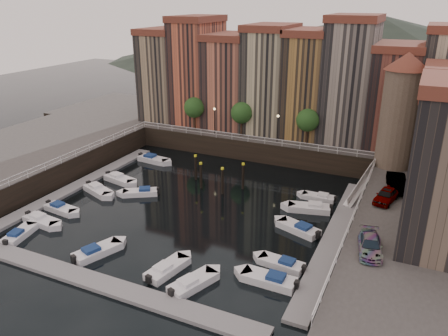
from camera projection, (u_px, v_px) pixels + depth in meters
The scene contains 32 objects.
ground at pixel (196, 204), 51.00m from camera, with size 200.00×200.00×0.00m, color black.
quay_far at pixel (270, 134), 72.43m from camera, with size 80.00×20.00×3.00m, color black.
quay_left at pixel (9, 162), 59.74m from camera, with size 20.00×36.00×3.00m, color black.
dock_left at pixel (82, 183), 56.44m from camera, with size 2.00×28.00×0.35m, color gray.
dock_right at pixel (334, 237), 43.74m from camera, with size 2.00×28.00×0.35m, color gray.
dock_near at pixel (100, 283), 36.56m from camera, with size 30.00×2.00×0.35m, color gray.
mountains at pixel (362, 47), 140.44m from camera, with size 145.00×100.00×18.00m.
far_terrace at pixel (288, 80), 65.59m from camera, with size 48.70×10.30×17.50m.
corner_tower at pixel (401, 109), 51.71m from camera, with size 5.20×5.20×13.80m.
promenade_trees at pixel (246, 113), 64.52m from camera, with size 21.20×3.20×5.20m.
street_lamps at pixel (245, 120), 63.79m from camera, with size 10.36×0.36×4.18m.
railings at pixel (214, 161), 53.75m from camera, with size 36.08×34.04×0.52m.
gangway at pixel (362, 183), 52.05m from camera, with size 2.78×8.32×3.73m.
mooring_pilings at pixel (215, 175), 54.94m from camera, with size 7.17×3.01×3.78m.
boat_left_0 at pixel (41, 220), 46.51m from camera, with size 4.70×2.14×1.06m.
boat_left_1 at pixel (61, 209), 49.19m from camera, with size 4.49×2.04×1.01m.
boat_left_2 at pixel (98, 190), 53.82m from camera, with size 4.91×3.21×1.11m.
boat_left_3 at pixel (119, 179), 57.11m from camera, with size 4.99×2.66×1.12m.
boat_left_4 at pixel (153, 159), 64.10m from camera, with size 5.08×2.24×1.15m.
boat_right_0 at pixel (270, 280), 36.68m from camera, with size 4.93×1.85×1.13m.
boat_right_1 at pixel (282, 264), 38.98m from camera, with size 4.42×1.98×1.00m.
boat_right_2 at pixel (299, 229), 44.86m from camera, with size 4.90×3.17×1.10m.
boat_right_3 at pixel (310, 208), 49.24m from camera, with size 5.06×2.84×1.13m.
boat_right_4 at pixel (319, 197), 52.04m from camera, with size 4.08×1.50×0.94m.
boat_near_0 at pixel (19, 234), 43.85m from camera, with size 2.36×4.44×0.99m.
boat_near_1 at pixel (96, 251), 40.78m from camera, with size 3.24×4.90×1.11m.
boat_near_2 at pixel (167, 269), 38.18m from camera, with size 2.54×4.80×1.07m.
boat_near_3 at pixel (192, 283), 36.26m from camera, with size 3.18×4.81×1.09m.
car_a at pixel (386, 196), 44.32m from camera, with size 1.67×4.14×1.41m, color gray.
car_b at pixel (396, 183), 47.14m from camera, with size 1.70×4.87×1.61m, color gray.
car_c at pixel (370, 246), 35.48m from camera, with size 1.82×4.47×1.30m, color gray.
boat_extra_907 at pixel (141, 192), 53.31m from camera, with size 4.38×3.55×1.02m.
Camera 1 is at (22.28, -40.35, 22.46)m, focal length 35.00 mm.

